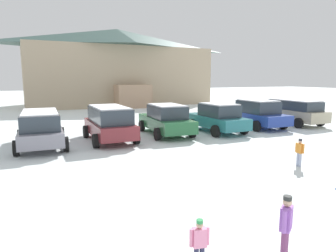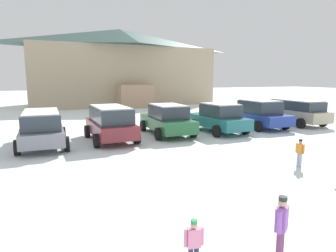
{
  "view_description": "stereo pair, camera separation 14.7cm",
  "coord_description": "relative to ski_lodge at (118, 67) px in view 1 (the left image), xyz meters",
  "views": [
    {
      "loc": [
        -4.19,
        -1.78,
        3.09
      ],
      "look_at": [
        0.38,
        8.65,
        1.26
      ],
      "focal_mm": 32.0,
      "sensor_mm": 36.0,
      "label": 1
    },
    {
      "loc": [
        -4.05,
        -1.84,
        3.09
      ],
      "look_at": [
        0.38,
        8.65,
        1.26
      ],
      "focal_mm": 32.0,
      "sensor_mm": 36.0,
      "label": 2
    }
  ],
  "objects": [
    {
      "name": "parked_maroon_van",
      "position": [
        -5.75,
        -20.6,
        -3.45
      ],
      "size": [
        2.17,
        4.17,
        1.72
      ],
      "color": "maroon",
      "rests_on": "ground"
    },
    {
      "name": "skier_child_in_purple_jacket",
      "position": [
        -5.24,
        -31.59,
        -3.72
      ],
      "size": [
        0.37,
        0.3,
        1.16
      ],
      "color": "#713763",
      "rests_on": "ground"
    },
    {
      "name": "parked_teal_hatchback",
      "position": [
        0.47,
        -20.66,
        -3.54
      ],
      "size": [
        2.21,
        4.17,
        1.67
      ],
      "color": "#256F76",
      "rests_on": "ground"
    },
    {
      "name": "skier_child_in_orange_jacket",
      "position": [
        -0.61,
        -27.59,
        -3.82
      ],
      "size": [
        0.15,
        0.37,
        0.99
      ],
      "color": "#A2AAC4",
      "rests_on": "ground"
    },
    {
      "name": "parked_beige_suv",
      "position": [
        6.78,
        -20.19,
        -3.48
      ],
      "size": [
        2.12,
        4.52,
        1.66
      ],
      "color": "#B2A88A",
      "rests_on": "ground"
    },
    {
      "name": "ski_lodge",
      "position": [
        0.0,
        0.0,
        0.0
      ],
      "size": [
        21.33,
        11.22,
        8.66
      ],
      "color": "tan",
      "rests_on": "ground"
    },
    {
      "name": "parked_blue_hatchback",
      "position": [
        3.7,
        -20.09,
        -3.51
      ],
      "size": [
        2.32,
        4.71,
        1.73
      ],
      "color": "#243D9B",
      "rests_on": "ground"
    },
    {
      "name": "parked_green_coupe",
      "position": [
        -2.53,
        -20.17,
        -3.54
      ],
      "size": [
        2.28,
        4.57,
        1.67
      ],
      "color": "#28663B",
      "rests_on": "ground"
    },
    {
      "name": "skier_child_in_pink_snowsuit",
      "position": [
        -6.72,
        -31.26,
        -3.87
      ],
      "size": [
        0.33,
        0.17,
        0.89
      ],
      "color": "#2D2F4D",
      "rests_on": "ground"
    },
    {
      "name": "parked_grey_wagon",
      "position": [
        -8.87,
        -20.69,
        -3.49
      ],
      "size": [
        2.16,
        4.35,
        1.63
      ],
      "color": "gray",
      "rests_on": "ground"
    }
  ]
}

